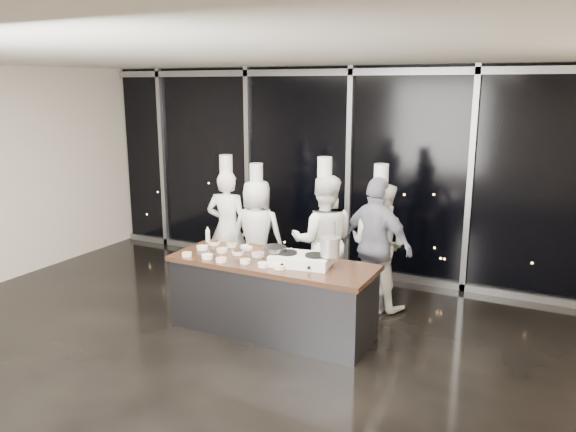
% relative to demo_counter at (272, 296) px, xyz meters
% --- Properties ---
extents(ground, '(9.00, 9.00, 0.00)m').
position_rel_demo_counter_xyz_m(ground, '(0.00, -0.90, -0.45)').
color(ground, black).
rests_on(ground, ground).
extents(room_shell, '(9.02, 7.02, 3.21)m').
position_rel_demo_counter_xyz_m(room_shell, '(0.18, -0.90, 1.79)').
color(room_shell, beige).
rests_on(room_shell, ground).
extents(window_wall, '(8.90, 0.11, 3.20)m').
position_rel_demo_counter_xyz_m(window_wall, '(0.00, 2.53, 1.14)').
color(window_wall, black).
rests_on(window_wall, ground).
extents(demo_counter, '(2.46, 0.86, 0.90)m').
position_rel_demo_counter_xyz_m(demo_counter, '(0.00, 0.00, 0.00)').
color(demo_counter, '#333438').
rests_on(demo_counter, ground).
extents(stove, '(0.73, 0.52, 0.14)m').
position_rel_demo_counter_xyz_m(stove, '(0.37, 0.01, 0.51)').
color(stove, white).
rests_on(stove, demo_counter).
extents(frying_pan, '(0.49, 0.31, 0.05)m').
position_rel_demo_counter_xyz_m(frying_pan, '(0.04, -0.03, 0.61)').
color(frying_pan, slate).
rests_on(frying_pan, stove).
extents(stock_pot, '(0.25, 0.25, 0.22)m').
position_rel_demo_counter_xyz_m(stock_pot, '(0.71, 0.06, 0.70)').
color(stock_pot, '#B2B2B5').
rests_on(stock_pot, stove).
extents(prep_bowls, '(1.37, 0.72, 0.05)m').
position_rel_demo_counter_xyz_m(prep_bowls, '(-0.49, -0.01, 0.47)').
color(prep_bowls, silver).
rests_on(prep_bowls, demo_counter).
extents(squeeze_bottle, '(0.06, 0.06, 0.21)m').
position_rel_demo_counter_xyz_m(squeeze_bottle, '(-1.14, 0.34, 0.55)').
color(squeeze_bottle, white).
rests_on(squeeze_bottle, demo_counter).
extents(chef_far_left, '(0.70, 0.55, 1.93)m').
position_rel_demo_counter_xyz_m(chef_far_left, '(-1.42, 1.25, 0.42)').
color(chef_far_left, white).
rests_on(chef_far_left, ground).
extents(chef_left, '(0.85, 0.62, 1.84)m').
position_rel_demo_counter_xyz_m(chef_left, '(-0.93, 1.28, 0.36)').
color(chef_left, white).
rests_on(chef_left, ground).
extents(chef_center, '(1.06, 0.96, 2.01)m').
position_rel_demo_counter_xyz_m(chef_center, '(0.20, 1.08, 0.45)').
color(chef_center, white).
rests_on(chef_center, ground).
extents(guest, '(1.13, 0.72, 1.78)m').
position_rel_demo_counter_xyz_m(guest, '(0.89, 1.20, 0.44)').
color(guest, '#161D3E').
rests_on(guest, ground).
extents(chef_right, '(0.94, 0.79, 1.93)m').
position_rel_demo_counter_xyz_m(chef_right, '(0.87, 1.36, 0.41)').
color(chef_right, white).
rests_on(chef_right, ground).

